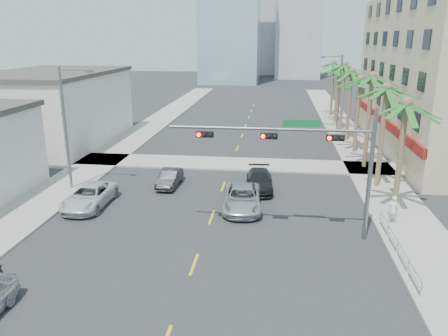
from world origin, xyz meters
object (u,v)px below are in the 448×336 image
Objects in this scene: traffic_signal_mast at (311,151)px; car_lane_right at (259,181)px; car_lane_left at (170,178)px; car_lane_center at (242,198)px; pedestrian at (393,210)px; car_parked_far at (89,196)px.

traffic_signal_mast reaches higher than car_lane_right.
car_lane_right is (6.85, -0.03, 0.06)m from car_lane_left.
car_lane_left is 6.85m from car_lane_right.
car_lane_right is at bearing 0.54° from car_lane_left.
pedestrian reaches higher than car_lane_center.
car_lane_left is at bearing 141.96° from traffic_signal_mast.
car_lane_left is (-9.87, 7.72, -4.43)m from traffic_signal_mast.
pedestrian is at bearing -37.23° from car_lane_right.
car_lane_center reaches higher than car_parked_far.
traffic_signal_mast is at bearing -11.30° from car_parked_far.
car_lane_center reaches higher than car_lane_left.
pedestrian is (19.45, -0.75, 0.29)m from car_parked_far.
car_parked_far reaches higher than car_lane_right.
pedestrian is at bearing -19.32° from car_lane_left.
traffic_signal_mast is at bearing -72.08° from car_lane_right.
pedestrian is (15.10, -5.54, 0.38)m from car_lane_left.
car_parked_far is 1.10× the size of car_lane_right.
traffic_signal_mast is 6.97m from pedestrian.
car_lane_left is 7.08m from car_lane_center.
pedestrian reaches higher than car_parked_far.
car_parked_far is 1.37× the size of car_lane_left.
car_lane_left is at bearing 48.15° from car_parked_far.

